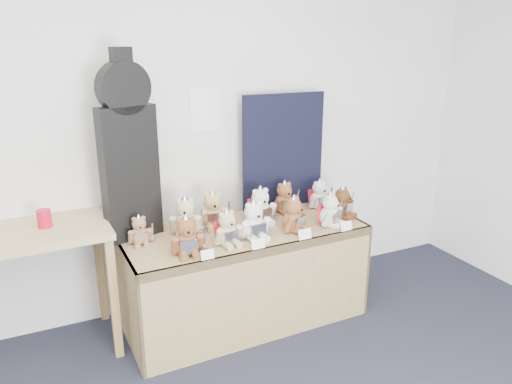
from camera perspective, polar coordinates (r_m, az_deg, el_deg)
name	(u,v)px	position (r m, az deg, el deg)	size (l,w,h in m)	color
room_shell	(205,110)	(3.51, -5.89, 9.34)	(6.00, 6.00, 6.00)	silver
display_table	(248,253)	(3.36, -0.88, -7.02)	(1.64, 0.71, 0.68)	olive
side_table	(22,253)	(3.26, -25.18, -6.28)	(1.01, 0.58, 0.83)	tan
guitar_case	(128,149)	(3.16, -14.39, 4.75)	(0.37, 0.20, 1.18)	black
navy_board	(283,151)	(3.68, 3.13, 4.65)	(0.64, 0.02, 0.85)	black
red_cup	(44,219)	(3.21, -23.05, -2.81)	(0.08, 0.08, 0.11)	red
teddy_front_far_left	(187,238)	(2.98, -7.91, -5.20)	(0.22, 0.19, 0.27)	brown
teddy_front_left	(227,230)	(3.10, -3.29, -4.30)	(0.21, 0.18, 0.25)	#C0B187
teddy_front_centre	(254,222)	(3.17, -0.21, -3.45)	(0.23, 0.19, 0.28)	white
teddy_front_right	(294,216)	(3.30, 4.38, -2.74)	(0.22, 0.22, 0.27)	brown
teddy_front_far_right	(330,211)	(3.42, 8.51, -2.21)	(0.21, 0.21, 0.26)	silver
teddy_front_end	(343,204)	(3.59, 9.87, -1.36)	(0.21, 0.20, 0.25)	#54351D
teddy_back_left	(186,218)	(3.26, -8.05, -2.99)	(0.23, 0.22, 0.29)	#BFB58B
teddy_back_centre_left	(213,211)	(3.37, -4.93, -2.22)	(0.23, 0.19, 0.28)	tan
teddy_back_centre_right	(261,207)	(3.44, 0.54, -1.74)	(0.23, 0.19, 0.28)	silver
teddy_back_right	(285,199)	(3.64, 3.30, -0.78)	(0.21, 0.17, 0.26)	brown
teddy_back_end	(319,196)	(3.76, 7.27, -0.41)	(0.20, 0.18, 0.24)	silver
teddy_back_far_left	(140,231)	(3.19, -13.15, -4.41)	(0.17, 0.14, 0.21)	#9B6A48
entry_card_a	(207,255)	(2.93, -5.57, -7.13)	(0.08, 0.00, 0.06)	white
entry_card_b	(258,244)	(3.05, 0.24, -5.94)	(0.09, 0.00, 0.06)	white
entry_card_c	(305,234)	(3.20, 5.61, -4.81)	(0.09, 0.00, 0.07)	white
entry_card_d	(346,226)	(3.37, 10.28, -3.85)	(0.09, 0.00, 0.06)	white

